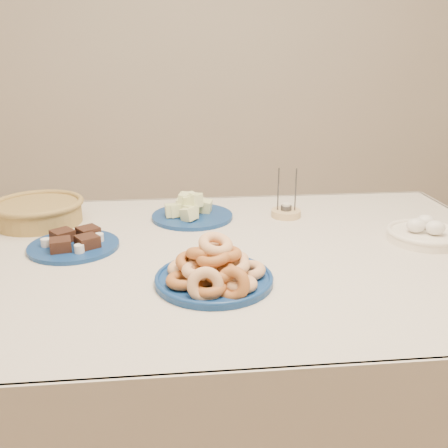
% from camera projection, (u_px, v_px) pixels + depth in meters
% --- Properties ---
extents(dining_table, '(1.71, 1.11, 0.75)m').
position_uv_depth(dining_table, '(222.00, 286.00, 1.43)').
color(dining_table, brown).
rests_on(dining_table, ground).
extents(donut_platter, '(0.32, 0.32, 0.13)m').
position_uv_depth(donut_platter, '(214.00, 270.00, 1.19)').
color(donut_platter, navy).
rests_on(donut_platter, dining_table).
extents(melon_plate, '(0.36, 0.36, 0.09)m').
position_uv_depth(melon_plate, '(190.00, 210.00, 1.67)').
color(melon_plate, navy).
rests_on(melon_plate, dining_table).
extents(brownie_plate, '(0.33, 0.33, 0.04)m').
position_uv_depth(brownie_plate, '(74.00, 243.00, 1.42)').
color(brownie_plate, navy).
rests_on(brownie_plate, dining_table).
extents(wicker_basket, '(0.39, 0.39, 0.08)m').
position_uv_depth(wicker_basket, '(38.00, 211.00, 1.62)').
color(wicker_basket, olive).
rests_on(wicker_basket, dining_table).
extents(candle_holder, '(0.12, 0.12, 0.17)m').
position_uv_depth(candle_holder, '(286.00, 212.00, 1.69)').
color(candle_holder, tan).
rests_on(candle_holder, dining_table).
extents(egg_bowl, '(0.27, 0.27, 0.07)m').
position_uv_depth(egg_bowl, '(424.00, 233.00, 1.47)').
color(egg_bowl, white).
rests_on(egg_bowl, dining_table).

